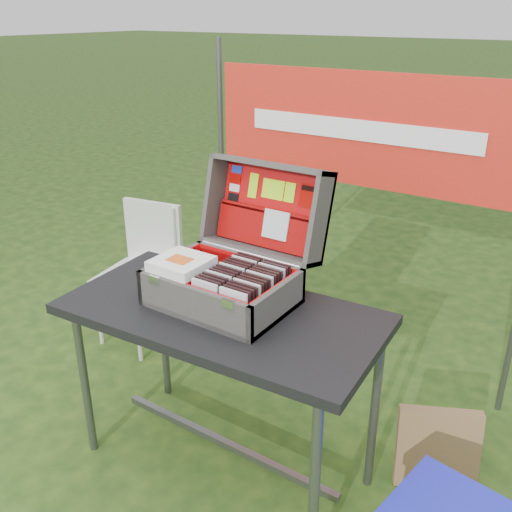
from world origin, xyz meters
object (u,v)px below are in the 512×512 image
Objects in this scene: table at (223,392)px; chair at (135,278)px; cardboard_box at (437,449)px; suitcase at (230,241)px.

chair reaches higher than table.
cardboard_box is (1.83, -0.13, -0.24)m from chair.
chair is at bearing 156.56° from suitcase.
cardboard_box is at bearing 20.79° from suitcase.
chair is at bearing 149.79° from cardboard_box.
table is 0.64m from suitcase.
chair is (-1.05, 0.54, 0.03)m from table.
cardboard_box is at bearing -13.74° from chair.
suitcase is 1.21m from cardboard_box.
suitcase reaches higher than cardboard_box.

